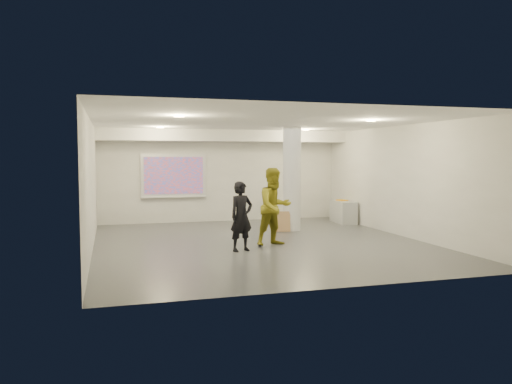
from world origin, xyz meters
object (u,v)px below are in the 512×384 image
object	(u,v)px
column	(292,179)
woman	(241,216)
credenza	(343,212)
projection_screen	(174,176)
man	(275,207)

from	to	relation	value
column	woman	bearing A→B (deg)	-129.39
column	credenza	size ratio (longest dim) A/B	2.43
column	projection_screen	xyz separation A→B (m)	(-3.10, 2.65, 0.03)
projection_screen	woman	xyz separation A→B (m)	(0.87, -5.37, -0.73)
credenza	woman	size ratio (longest dim) A/B	0.77
projection_screen	man	distance (m)	5.23
column	man	world-z (taller)	column
man	credenza	bearing A→B (deg)	28.02
credenza	man	world-z (taller)	man
credenza	man	xyz separation A→B (m)	(-3.49, -3.35, 0.58)
credenza	column	bearing A→B (deg)	-147.42
woman	column	bearing A→B (deg)	31.56
projection_screen	woman	size ratio (longest dim) A/B	1.32
credenza	woman	bearing A→B (deg)	-133.63
column	woman	xyz separation A→B (m)	(-2.23, -2.72, -0.70)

